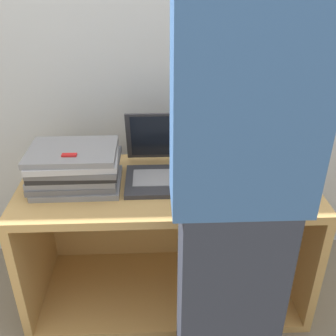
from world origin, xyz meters
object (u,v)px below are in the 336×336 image
laptop_stack_right (257,174)px  laptop_stack_left (75,167)px  person (239,188)px  laptop_open (167,165)px

laptop_stack_right → laptop_stack_left: bearing=-180.0°
laptop_stack_right → person: (-0.20, -0.50, 0.24)m
laptop_stack_left → laptop_stack_right: bearing=0.0°
laptop_stack_left → person: 0.79m
laptop_open → laptop_stack_right: laptop_open is taller
person → laptop_open: bearing=108.8°
laptop_open → laptop_stack_left: bearing=-171.5°
person → laptop_stack_right: bearing=68.3°
laptop_stack_left → laptop_stack_right: (0.78, 0.00, -0.05)m
laptop_stack_left → laptop_stack_right: 0.79m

